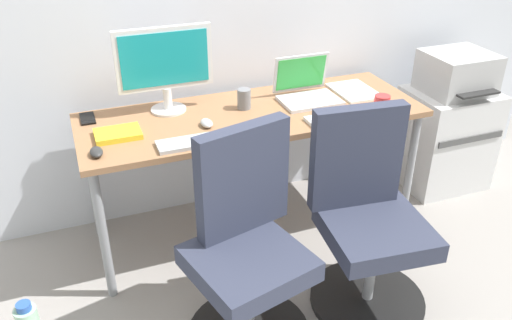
{
  "coord_description": "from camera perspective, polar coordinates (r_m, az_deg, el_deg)",
  "views": [
    {
      "loc": [
        -0.87,
        -2.33,
        1.83
      ],
      "look_at": [
        0.0,
        -0.05,
        0.47
      ],
      "focal_mm": 37.26,
      "sensor_mm": 36.0,
      "label": 1
    }
  ],
  "objects": [
    {
      "name": "coffee_mug",
      "position": [
        2.77,
        13.34,
        5.86
      ],
      "size": [
        0.08,
        0.08,
        0.09
      ],
      "primitive_type": "cylinder",
      "color": "red",
      "rests_on": "desk"
    },
    {
      "name": "pen_cup",
      "position": [
        2.75,
        -1.29,
        6.58
      ],
      "size": [
        0.07,
        0.07,
        0.1
      ],
      "primitive_type": "cylinder",
      "color": "slate",
      "rests_on": "desk"
    },
    {
      "name": "open_laptop",
      "position": [
        2.88,
        5.4,
        7.59
      ],
      "size": [
        0.31,
        0.26,
        0.23
      ],
      "color": "silver",
      "rests_on": "desk"
    },
    {
      "name": "paper_pile",
      "position": [
        3.02,
        10.51,
        7.3
      ],
      "size": [
        0.21,
        0.3,
        0.01
      ],
      "primitive_type": "cube",
      "color": "white",
      "rests_on": "desk"
    },
    {
      "name": "desktop_monitor",
      "position": [
        2.69,
        -9.78,
        10.15
      ],
      "size": [
        0.48,
        0.18,
        0.43
      ],
      "color": "silver",
      "rests_on": "desk"
    },
    {
      "name": "ground_plane",
      "position": [
        3.09,
        -0.33,
        -7.25
      ],
      "size": [
        5.28,
        5.28,
        0.0
      ],
      "primitive_type": "plane",
      "color": "gray"
    },
    {
      "name": "office_chair_right",
      "position": [
        2.45,
        11.86,
        -6.56
      ],
      "size": [
        0.54,
        0.54,
        0.94
      ],
      "color": "black",
      "rests_on": "ground"
    },
    {
      "name": "side_cabinet",
      "position": [
        3.57,
        19.59,
        2.23
      ],
      "size": [
        0.51,
        0.43,
        0.63
      ],
      "color": "silver",
      "rests_on": "ground"
    },
    {
      "name": "desk",
      "position": [
        2.75,
        -0.37,
        3.91
      ],
      "size": [
        1.75,
        0.63,
        0.72
      ],
      "color": "#996B47",
      "rests_on": "ground"
    },
    {
      "name": "keyboard_by_monitor",
      "position": [
        2.42,
        -6.63,
        1.95
      ],
      "size": [
        0.34,
        0.12,
        0.02
      ],
      "primitive_type": "cube",
      "color": "#B7B7B7",
      "rests_on": "desk"
    },
    {
      "name": "mouse_by_monitor",
      "position": [
        2.57,
        -5.32,
        3.97
      ],
      "size": [
        0.06,
        0.1,
        0.03
      ],
      "primitive_type": "ellipsoid",
      "color": "#B7B7B7",
      "rests_on": "desk"
    },
    {
      "name": "notebook",
      "position": [
        2.55,
        -14.61,
        2.73
      ],
      "size": [
        0.21,
        0.15,
        0.03
      ],
      "primitive_type": "cube",
      "color": "yellow",
      "rests_on": "desk"
    },
    {
      "name": "mouse_by_laptop",
      "position": [
        2.4,
        -16.76,
        0.83
      ],
      "size": [
        0.06,
        0.1,
        0.03
      ],
      "primitive_type": "ellipsoid",
      "color": "#2D2D2D",
      "rests_on": "desk"
    },
    {
      "name": "phone_near_laptop",
      "position": [
        2.77,
        -17.64,
        4.28
      ],
      "size": [
        0.07,
        0.14,
        0.01
      ],
      "primitive_type": "cube",
      "color": "black",
      "rests_on": "desk"
    },
    {
      "name": "office_chair_left",
      "position": [
        2.24,
        -1.02,
        -9.8
      ],
      "size": [
        0.54,
        0.54,
        0.94
      ],
      "color": "black",
      "rests_on": "ground"
    },
    {
      "name": "keyboard_by_laptop",
      "position": [
        2.67,
        8.95,
        4.51
      ],
      "size": [
        0.34,
        0.12,
        0.02
      ],
      "primitive_type": "cube",
      "color": "silver",
      "rests_on": "desk"
    },
    {
      "name": "printer",
      "position": [
        3.41,
        20.8,
        8.75
      ],
      "size": [
        0.38,
        0.4,
        0.24
      ],
      "color": "#B7B7B7",
      "rests_on": "side_cabinet"
    }
  ]
}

